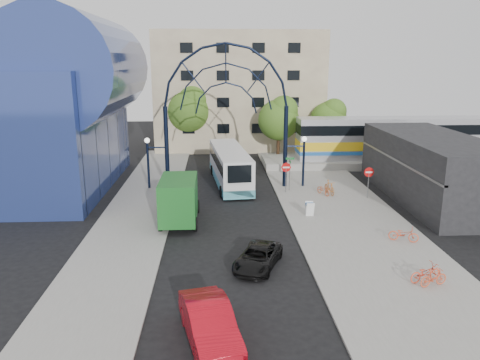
{
  "coord_description": "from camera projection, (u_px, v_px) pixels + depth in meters",
  "views": [
    {
      "loc": [
        -0.87,
        -24.79,
        10.69
      ],
      "look_at": [
        0.73,
        6.0,
        2.76
      ],
      "focal_mm": 35.0,
      "sensor_mm": 36.0,
      "label": 1
    }
  ],
  "objects": [
    {
      "name": "bike_near_a",
      "position": [
        323.0,
        190.0,
        37.71
      ],
      "size": [
        1.14,
        1.7,
        0.85
      ],
      "primitive_type": "imported",
      "rotation": [
        0.0,
        0.0,
        0.4
      ],
      "color": "#D2572A",
      "rests_on": "sidewalk_east"
    },
    {
      "name": "bike_far_c",
      "position": [
        425.0,
        273.0,
        22.89
      ],
      "size": [
        1.87,
        1.13,
        0.93
      ],
      "primitive_type": "imported",
      "rotation": [
        0.0,
        0.0,
        1.88
      ],
      "color": "#EA4C2E",
      "rests_on": "sidewalk_east"
    },
    {
      "name": "bike_far_b",
      "position": [
        434.0,
        277.0,
        22.4
      ],
      "size": [
        1.57,
        0.82,
        0.91
      ],
      "primitive_type": "imported",
      "rotation": [
        0.0,
        0.0,
        1.85
      ],
      "color": "#DC512C",
      "rests_on": "sidewalk_east"
    },
    {
      "name": "sandwich_board",
      "position": [
        310.0,
        207.0,
        32.56
      ],
      "size": [
        0.55,
        0.61,
        0.99
      ],
      "color": "white",
      "rests_on": "sidewalk_east"
    },
    {
      "name": "tree_north_b",
      "position": [
        190.0,
        108.0,
        54.11
      ],
      "size": [
        5.12,
        5.12,
        8.0
      ],
      "color": "#382314",
      "rests_on": "ground"
    },
    {
      "name": "do_not_enter_sign",
      "position": [
        369.0,
        175.0,
        36.41
      ],
      "size": [
        0.76,
        0.07,
        2.48
      ],
      "color": "slate",
      "rests_on": "sidewalk_east"
    },
    {
      "name": "black_suv",
      "position": [
        258.0,
        257.0,
        24.71
      ],
      "size": [
        3.25,
        4.48,
        1.13
      ],
      "primitive_type": "imported",
      "rotation": [
        0.0,
        0.0,
        -0.38
      ],
      "color": "black",
      "rests_on": "ground"
    },
    {
      "name": "train_platform",
      "position": [
        416.0,
        161.0,
        48.86
      ],
      "size": [
        32.0,
        5.0,
        0.8
      ],
      "primitive_type": "cube",
      "color": "gray",
      "rests_on": "ground"
    },
    {
      "name": "ground",
      "position": [
        233.0,
        253.0,
        26.68
      ],
      "size": [
        120.0,
        120.0,
        0.0
      ],
      "primitive_type": "plane",
      "color": "black",
      "rests_on": "ground"
    },
    {
      "name": "tree_north_a",
      "position": [
        280.0,
        117.0,
        50.91
      ],
      "size": [
        4.48,
        4.48,
        7.0
      ],
      "color": "#382314",
      "rests_on": "ground"
    },
    {
      "name": "apartment_block",
      "position": [
        238.0,
        90.0,
        58.86
      ],
      "size": [
        20.0,
        12.1,
        14.0
      ],
      "color": "tan",
      "rests_on": "ground"
    },
    {
      "name": "plaza_west",
      "position": [
        135.0,
        219.0,
        32.14
      ],
      "size": [
        5.0,
        50.0,
        0.12
      ],
      "primitive_type": "cube",
      "color": "gray",
      "rests_on": "ground"
    },
    {
      "name": "tree_north_c",
      "position": [
        330.0,
        118.0,
        53.23
      ],
      "size": [
        4.16,
        4.16,
        6.5
      ],
      "color": "#382314",
      "rests_on": "ground"
    },
    {
      "name": "green_truck",
      "position": [
        180.0,
        199.0,
        31.6
      ],
      "size": [
        2.47,
        6.32,
        3.19
      ],
      "rotation": [
        0.0,
        0.0,
        -0.0
      ],
      "color": "black",
      "rests_on": "ground"
    },
    {
      "name": "city_bus",
      "position": [
        230.0,
        166.0,
        41.27
      ],
      "size": [
        3.66,
        11.55,
        3.12
      ],
      "rotation": [
        0.0,
        0.0,
        0.1
      ],
      "color": "silver",
      "rests_on": "ground"
    },
    {
      "name": "bike_far_a",
      "position": [
        404.0,
        234.0,
        27.99
      ],
      "size": [
        1.83,
        1.24,
        0.91
      ],
      "primitive_type": "imported",
      "rotation": [
        0.0,
        0.0,
        1.16
      ],
      "color": "#E7522E",
      "rests_on": "sidewalk_east"
    },
    {
      "name": "sidewalk_east",
      "position": [
        351.0,
        225.0,
        30.93
      ],
      "size": [
        8.0,
        56.0,
        0.12
      ],
      "primitive_type": "cube",
      "color": "gray",
      "rests_on": "ground"
    },
    {
      "name": "street_name_sign",
      "position": [
        290.0,
        167.0,
        38.59
      ],
      "size": [
        0.7,
        0.7,
        2.8
      ],
      "color": "slate",
      "rests_on": "sidewalk_east"
    },
    {
      "name": "train_car",
      "position": [
        418.0,
        138.0,
        48.24
      ],
      "size": [
        25.1,
        3.05,
        4.2
      ],
      "color": "#B7B7BC",
      "rests_on": "train_platform"
    },
    {
      "name": "stop_sign",
      "position": [
        286.0,
        170.0,
        38.03
      ],
      "size": [
        0.8,
        0.07,
        2.5
      ],
      "color": "slate",
      "rests_on": "sidewalk_east"
    },
    {
      "name": "red_sedan",
      "position": [
        210.0,
        324.0,
        18.05
      ],
      "size": [
        2.77,
        5.12,
        1.6
      ],
      "primitive_type": "imported",
      "rotation": [
        0.0,
        0.0,
        0.23
      ],
      "color": "#AD0A17",
      "rests_on": "ground"
    },
    {
      "name": "transit_hall",
      "position": [
        42.0,
        110.0,
        38.75
      ],
      "size": [
        16.5,
        18.0,
        14.5
      ],
      "color": "navy",
      "rests_on": "ground"
    },
    {
      "name": "gateway_arch",
      "position": [
        226.0,
        87.0,
        38.09
      ],
      "size": [
        13.64,
        0.44,
        12.1
      ],
      "color": "black",
      "rests_on": "ground"
    },
    {
      "name": "commercial_block_east",
      "position": [
        432.0,
        168.0,
        36.53
      ],
      "size": [
        6.0,
        16.0,
        5.0
      ],
      "primitive_type": "cube",
      "color": "black",
      "rests_on": "ground"
    },
    {
      "name": "bike_near_b",
      "position": [
        329.0,
        187.0,
        37.82
      ],
      "size": [
        0.86,
        1.93,
        1.12
      ],
      "primitive_type": "imported",
      "rotation": [
        0.0,
        0.0,
        0.19
      ],
      "color": "orange",
      "rests_on": "sidewalk_east"
    }
  ]
}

